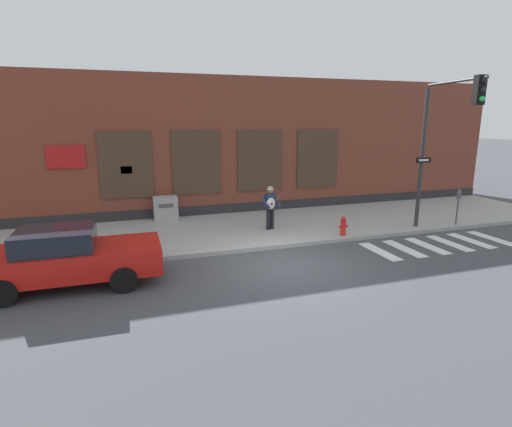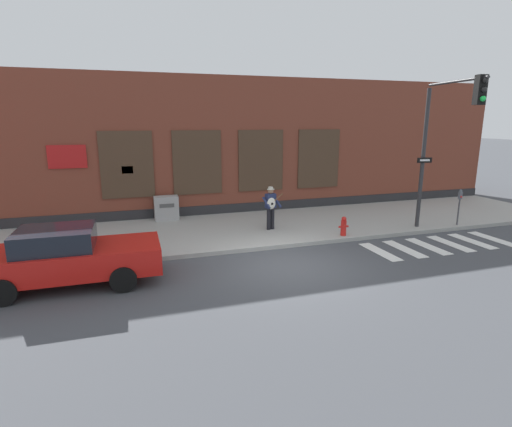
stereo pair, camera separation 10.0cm
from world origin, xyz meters
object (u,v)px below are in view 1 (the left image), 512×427
object	(u,v)px
parking_meter	(458,201)
busker	(270,205)
utility_box	(166,208)
traffic_light	(443,131)
red_car	(66,257)
fire_hydrant	(343,226)

from	to	relation	value
parking_meter	busker	bearing A→B (deg)	167.04
parking_meter	utility_box	distance (m)	11.78
traffic_light	utility_box	bearing A→B (deg)	150.22
red_car	parking_meter	xyz separation A→B (m)	(14.00, 1.33, 0.32)
utility_box	fire_hydrant	bearing A→B (deg)	-36.87
busker	parking_meter	distance (m)	7.47
red_car	busker	world-z (taller)	busker
fire_hydrant	utility_box	bearing A→B (deg)	143.13
red_car	utility_box	distance (m)	6.57
busker	fire_hydrant	bearing A→B (deg)	-35.52
busker	utility_box	distance (m)	4.58
busker	red_car	bearing A→B (deg)	-155.90
red_car	traffic_light	size ratio (longest dim) A/B	0.86
busker	parking_meter	xyz separation A→B (m)	(7.28, -1.68, 0.01)
traffic_light	fire_hydrant	bearing A→B (deg)	165.73
red_car	parking_meter	bearing A→B (deg)	5.42
traffic_light	red_car	bearing A→B (deg)	-177.22
busker	traffic_light	size ratio (longest dim) A/B	0.30
parking_meter	fire_hydrant	xyz separation A→B (m)	(-5.06, 0.09, -0.60)
busker	fire_hydrant	size ratio (longest dim) A/B	2.35
parking_meter	utility_box	size ratio (longest dim) A/B	1.43
fire_hydrant	parking_meter	bearing A→B (deg)	-1.04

